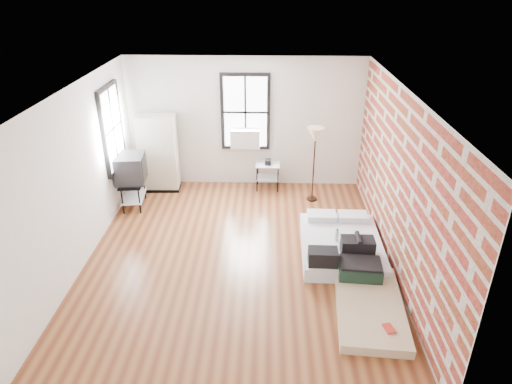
{
  "coord_description": "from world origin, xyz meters",
  "views": [
    {
      "loc": [
        0.48,
        -6.36,
        4.37
      ],
      "look_at": [
        0.3,
        0.3,
        1.09
      ],
      "focal_mm": 32.0,
      "sensor_mm": 36.0,
      "label": 1
    }
  ],
  "objects_px": {
    "side_table": "(268,169)",
    "tv_stand": "(131,170)",
    "mattress_bare": "(367,297)",
    "wardrobe": "(159,153)",
    "mattress_main": "(341,244)",
    "floor_lamp": "(315,139)"
  },
  "relations": [
    {
      "from": "side_table",
      "to": "tv_stand",
      "type": "bearing_deg",
      "value": -161.39
    },
    {
      "from": "mattress_bare",
      "to": "tv_stand",
      "type": "xyz_separation_m",
      "value": [
        -4.16,
        2.91,
        0.68
      ]
    },
    {
      "from": "mattress_bare",
      "to": "wardrobe",
      "type": "bearing_deg",
      "value": 139.96
    },
    {
      "from": "mattress_main",
      "to": "floor_lamp",
      "type": "xyz_separation_m",
      "value": [
        -0.33,
        1.98,
        1.18
      ]
    },
    {
      "from": "wardrobe",
      "to": "mattress_main",
      "type": "bearing_deg",
      "value": -35.63
    },
    {
      "from": "tv_stand",
      "to": "floor_lamp",
      "type": "bearing_deg",
      "value": 0.26
    },
    {
      "from": "wardrobe",
      "to": "floor_lamp",
      "type": "relative_size",
      "value": 1.05
    },
    {
      "from": "wardrobe",
      "to": "floor_lamp",
      "type": "xyz_separation_m",
      "value": [
        3.27,
        -0.45,
        0.52
      ]
    },
    {
      "from": "wardrobe",
      "to": "floor_lamp",
      "type": "bearing_deg",
      "value": -9.48
    },
    {
      "from": "wardrobe",
      "to": "side_table",
      "type": "xyz_separation_m",
      "value": [
        2.34,
        0.07,
        -0.37
      ]
    },
    {
      "from": "mattress_bare",
      "to": "tv_stand",
      "type": "relative_size",
      "value": 1.64
    },
    {
      "from": "mattress_bare",
      "to": "floor_lamp",
      "type": "relative_size",
      "value": 1.15
    },
    {
      "from": "mattress_main",
      "to": "floor_lamp",
      "type": "relative_size",
      "value": 1.16
    },
    {
      "from": "floor_lamp",
      "to": "tv_stand",
      "type": "distance_m",
      "value": 3.69
    },
    {
      "from": "mattress_main",
      "to": "tv_stand",
      "type": "height_order",
      "value": "tv_stand"
    },
    {
      "from": "wardrobe",
      "to": "side_table",
      "type": "bearing_deg",
      "value": 0.12
    },
    {
      "from": "mattress_main",
      "to": "wardrobe",
      "type": "height_order",
      "value": "wardrobe"
    },
    {
      "from": "wardrobe",
      "to": "floor_lamp",
      "type": "distance_m",
      "value": 3.34
    },
    {
      "from": "tv_stand",
      "to": "side_table",
      "type": "bearing_deg",
      "value": 12.79
    },
    {
      "from": "mattress_main",
      "to": "floor_lamp",
      "type": "distance_m",
      "value": 2.33
    },
    {
      "from": "wardrobe",
      "to": "side_table",
      "type": "distance_m",
      "value": 2.36
    },
    {
      "from": "side_table",
      "to": "wardrobe",
      "type": "bearing_deg",
      "value": -178.28
    }
  ]
}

